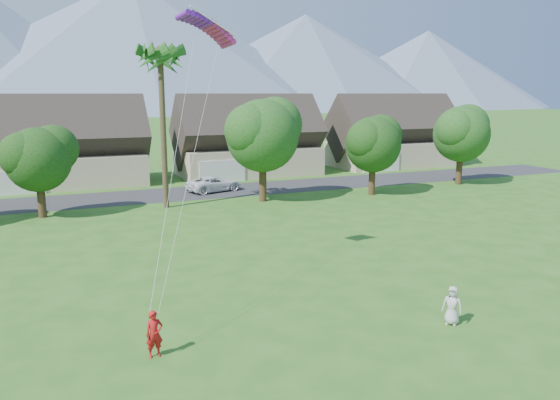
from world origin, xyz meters
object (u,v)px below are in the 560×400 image
kite_flyer (154,334)px  parked_car (214,184)px  watcher (452,305)px  parafoil_kite (208,25)px

kite_flyer → parked_car: 32.13m
kite_flyer → watcher: 11.33m
kite_flyer → parked_car: bearing=63.9°
parafoil_kite → watcher: bearing=-65.6°
parked_car → watcher: bearing=164.6°
kite_flyer → parafoil_kite: parafoil_kite is taller
watcher → parafoil_kite: parafoil_kite is taller
watcher → parked_car: bearing=140.3°
watcher → parafoil_kite: 16.17m
kite_flyer → parafoil_kite: bearing=54.3°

